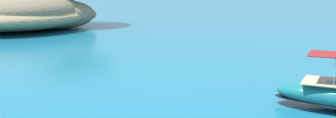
% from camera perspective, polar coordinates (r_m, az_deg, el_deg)
% --- Properties ---
extents(islet_large, '(28.96, 29.55, 7.54)m').
position_cam_1_polar(islet_large, '(68.48, -17.15, 6.01)').
color(islet_large, '#84755B').
rests_on(islet_large, ground).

